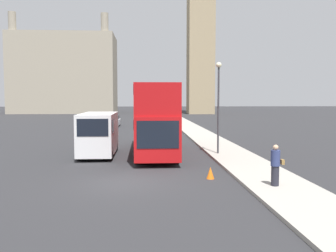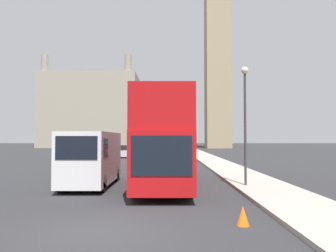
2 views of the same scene
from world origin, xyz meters
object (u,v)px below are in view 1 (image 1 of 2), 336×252
street_lamp (218,94)px  parked_sedan (112,121)px  red_double_decker_bus (155,116)px  pedestrian (275,165)px  white_van (99,133)px

street_lamp → parked_sedan: bearing=109.1°
red_double_decker_bus → pedestrian: 11.28m
pedestrian → street_lamp: (-0.57, 9.06, 2.99)m
pedestrian → parked_sedan: size_ratio=0.35×
red_double_decker_bus → parked_sedan: 25.38m
red_double_decker_bus → parked_sedan: red_double_decker_bus is taller
street_lamp → parked_sedan: 27.65m
red_double_decker_bus → pedestrian: (4.62, -10.17, -1.54)m
street_lamp → parked_sedan: size_ratio=1.22×
white_van → parked_sedan: white_van is taller
red_double_decker_bus → white_van: bearing=-170.1°
red_double_decker_bus → pedestrian: bearing=-65.6°
white_van → pedestrian: size_ratio=3.40×
red_double_decker_bus → street_lamp: (4.05, -1.12, 1.45)m
street_lamp → parked_sedan: (-8.98, 25.94, -3.29)m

